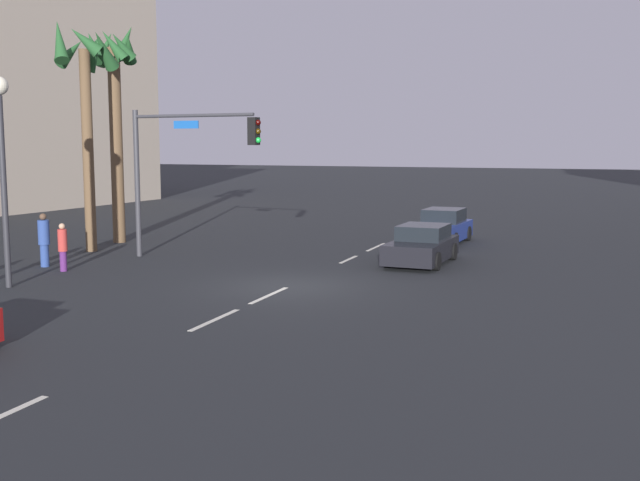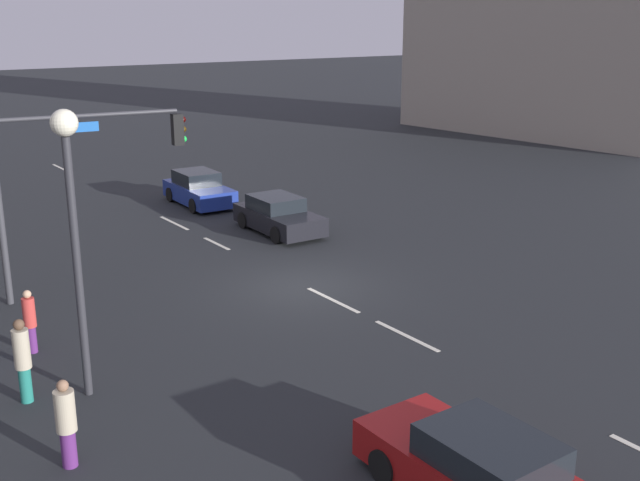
% 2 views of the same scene
% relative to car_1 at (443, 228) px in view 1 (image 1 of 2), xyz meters
% --- Properties ---
extents(ground_plane, '(220.00, 220.00, 0.00)m').
position_rel_car_1_xyz_m(ground_plane, '(-11.62, 2.31, -0.67)').
color(ground_plane, '#232628').
extents(lane_stripe_1, '(1.94, 0.14, 0.01)m').
position_rel_car_1_xyz_m(lane_stripe_1, '(-23.54, 2.31, -0.67)').
color(lane_stripe_1, silver).
rests_on(lane_stripe_1, ground_plane).
extents(lane_stripe_2, '(2.45, 0.14, 0.01)m').
position_rel_car_1_xyz_m(lane_stripe_2, '(-16.43, 2.31, -0.67)').
color(lane_stripe_2, silver).
rests_on(lane_stripe_2, ground_plane).
extents(lane_stripe_3, '(2.50, 0.14, 0.01)m').
position_rel_car_1_xyz_m(lane_stripe_3, '(-13.17, 2.31, -0.67)').
color(lane_stripe_3, silver).
rests_on(lane_stripe_3, ground_plane).
extents(lane_stripe_4, '(1.89, 0.14, 0.01)m').
position_rel_car_1_xyz_m(lane_stripe_4, '(-5.95, 2.31, -0.67)').
color(lane_stripe_4, silver).
rests_on(lane_stripe_4, ground_plane).
extents(lane_stripe_5, '(2.51, 0.14, 0.01)m').
position_rel_car_1_xyz_m(lane_stripe_5, '(-2.33, 2.31, -0.67)').
color(lane_stripe_5, silver).
rests_on(lane_stripe_5, ground_plane).
extents(lane_stripe_6, '(2.41, 0.14, 0.01)m').
position_rel_car_1_xyz_m(lane_stripe_6, '(12.29, 2.31, -0.67)').
color(lane_stripe_6, silver).
rests_on(lane_stripe_6, ground_plane).
extents(car_1, '(4.20, 2.04, 1.48)m').
position_rel_car_1_xyz_m(car_1, '(0.00, 0.00, 0.00)').
color(car_1, navy).
rests_on(car_1, ground_plane).
extents(car_2, '(4.20, 2.05, 1.38)m').
position_rel_car_1_xyz_m(car_2, '(-5.88, -0.44, -0.03)').
color(car_2, black).
rests_on(car_2, ground_plane).
extents(traffic_signal, '(0.98, 5.62, 5.55)m').
position_rel_car_1_xyz_m(traffic_signal, '(-8.21, 8.12, 3.16)').
color(traffic_signal, '#38383D').
rests_on(traffic_signal, ground_plane).
extents(streetlamp, '(0.56, 0.56, 6.27)m').
position_rel_car_1_xyz_m(streetlamp, '(-14.78, 10.20, 3.71)').
color(streetlamp, '#2D2D33').
rests_on(streetlamp, ground_plane).
extents(pedestrian_1, '(0.55, 0.55, 1.89)m').
position_rel_car_1_xyz_m(pedestrian_1, '(-11.27, 11.80, 0.32)').
color(pedestrian_1, '#2D478C').
rests_on(pedestrian_1, ground_plane).
extents(pedestrian_2, '(0.33, 0.33, 1.64)m').
position_rel_car_1_xyz_m(pedestrian_2, '(-11.81, 10.57, 0.19)').
color(pedestrian_2, '#59266B').
rests_on(pedestrian_2, ground_plane).
extents(palm_tree_0, '(2.39, 2.53, 9.14)m').
position_rel_car_1_xyz_m(palm_tree_0, '(-7.50, 12.71, 5.79)').
color(palm_tree_0, brown).
rests_on(palm_tree_0, ground_plane).
extents(palm_tree_1, '(2.48, 2.49, 9.43)m').
position_rel_car_1_xyz_m(palm_tree_1, '(-4.75, 13.36, 5.94)').
color(palm_tree_1, brown).
rests_on(palm_tree_1, ground_plane).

